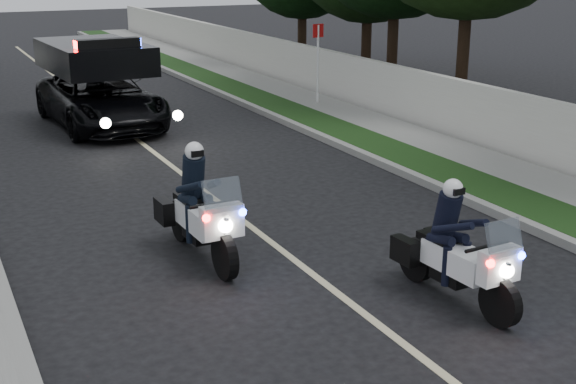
# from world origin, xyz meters

# --- Properties ---
(curb_right) EXTENTS (0.20, 60.00, 0.15)m
(curb_right) POSITION_xyz_m (4.10, 10.00, 0.07)
(curb_right) COLOR gray
(curb_right) RESTS_ON ground
(grass_verge) EXTENTS (1.20, 60.00, 0.16)m
(grass_verge) POSITION_xyz_m (4.80, 10.00, 0.08)
(grass_verge) COLOR #193814
(grass_verge) RESTS_ON ground
(sidewalk_right) EXTENTS (1.40, 60.00, 0.16)m
(sidewalk_right) POSITION_xyz_m (6.10, 10.00, 0.08)
(sidewalk_right) COLOR gray
(sidewalk_right) RESTS_ON ground
(property_wall) EXTENTS (0.22, 60.00, 1.50)m
(property_wall) POSITION_xyz_m (7.10, 10.00, 0.75)
(property_wall) COLOR beige
(property_wall) RESTS_ON ground
(lane_marking) EXTENTS (0.12, 50.00, 0.01)m
(lane_marking) POSITION_xyz_m (0.00, 10.00, 0.00)
(lane_marking) COLOR #BFB78C
(lane_marking) RESTS_ON ground
(police_moto_left) EXTENTS (0.81, 2.12, 1.78)m
(police_moto_left) POSITION_xyz_m (-1.21, 4.94, 0.00)
(police_moto_left) COLOR silver
(police_moto_left) RESTS_ON ground
(police_moto_right) EXTENTS (0.82, 2.00, 1.66)m
(police_moto_right) POSITION_xyz_m (1.27, 2.04, 0.00)
(police_moto_right) COLOR white
(police_moto_right) RESTS_ON ground
(police_suv) EXTENTS (2.76, 5.43, 2.58)m
(police_suv) POSITION_xyz_m (-0.41, 14.86, 0.00)
(police_suv) COLOR black
(police_suv) RESTS_ON ground
(sign_post) EXTENTS (0.47, 0.47, 2.54)m
(sign_post) POSITION_xyz_m (6.00, 14.63, 0.00)
(sign_post) COLOR red
(sign_post) RESTS_ON ground
(tree_right_b) EXTENTS (8.89, 8.89, 11.84)m
(tree_right_b) POSITION_xyz_m (9.86, 12.78, 0.00)
(tree_right_b) COLOR #214115
(tree_right_b) RESTS_ON ground
(tree_right_c) EXTENTS (7.38, 7.38, 10.76)m
(tree_right_c) POSITION_xyz_m (9.81, 16.42, 0.00)
(tree_right_c) COLOR black
(tree_right_c) RESTS_ON ground
(tree_right_d) EXTENTS (7.02, 7.02, 9.36)m
(tree_right_d) POSITION_xyz_m (10.08, 18.50, 0.00)
(tree_right_d) COLOR #183511
(tree_right_d) RESTS_ON ground
(tree_right_e) EXTENTS (5.53, 5.53, 8.73)m
(tree_right_e) POSITION_xyz_m (9.63, 22.71, 0.00)
(tree_right_e) COLOR black
(tree_right_e) RESTS_ON ground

